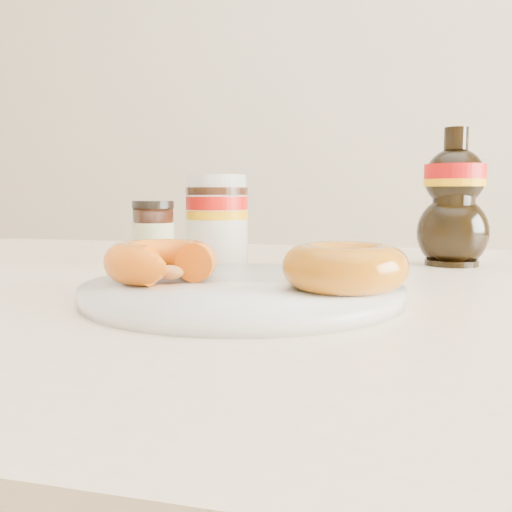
% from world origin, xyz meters
% --- Properties ---
extents(dining_table, '(1.40, 0.90, 0.75)m').
position_xyz_m(dining_table, '(0.00, 0.10, 0.67)').
color(dining_table, beige).
rests_on(dining_table, ground).
extents(plate, '(0.30, 0.30, 0.01)m').
position_xyz_m(plate, '(0.00, -0.00, 0.76)').
color(plate, white).
rests_on(plate, dining_table).
extents(donut_bitten, '(0.11, 0.11, 0.04)m').
position_xyz_m(donut_bitten, '(-0.08, -0.01, 0.78)').
color(donut_bitten, '#DA550C').
rests_on(donut_bitten, plate).
extents(donut_whole, '(0.12, 0.12, 0.04)m').
position_xyz_m(donut_whole, '(0.10, -0.01, 0.78)').
color(donut_whole, '#9B550A').
rests_on(donut_whole, plate).
extents(nutella_jar, '(0.09, 0.09, 0.12)m').
position_xyz_m(nutella_jar, '(-0.11, 0.26, 0.82)').
color(nutella_jar, white).
rests_on(nutella_jar, dining_table).
extents(syrup_bottle, '(0.11, 0.10, 0.19)m').
position_xyz_m(syrup_bottle, '(0.21, 0.31, 0.84)').
color(syrup_bottle, black).
rests_on(syrup_bottle, dining_table).
extents(dark_jar, '(0.06, 0.06, 0.09)m').
position_xyz_m(dark_jar, '(-0.18, 0.19, 0.79)').
color(dark_jar, black).
rests_on(dark_jar, dining_table).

